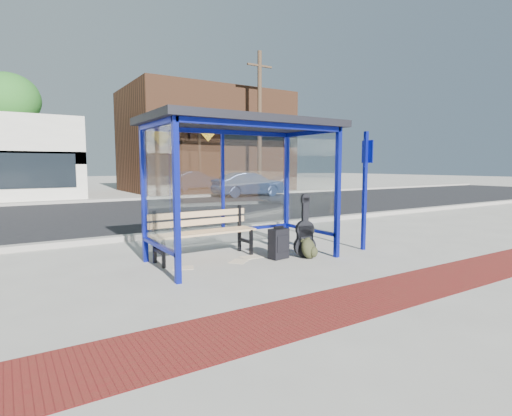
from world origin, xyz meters
TOP-DOWN VIEW (x-y plane):
  - ground at (0.00, 0.00)m, footprint 120.00×120.00m
  - brick_paver_strip at (0.00, -2.60)m, footprint 60.00×1.00m
  - curb_near at (0.00, 2.90)m, footprint 60.00×0.25m
  - street_asphalt at (0.00, 8.00)m, footprint 60.00×10.00m
  - curb_far at (0.00, 13.10)m, footprint 60.00×0.25m
  - far_sidewalk at (0.00, 15.00)m, footprint 60.00×4.00m
  - bus_shelter at (0.00, 0.07)m, footprint 3.30×1.80m
  - storefront_brown at (8.00, 18.49)m, footprint 10.00×7.08m
  - tree_mid at (-3.00, 22.00)m, footprint 3.60×3.60m
  - tree_right at (12.50, 22.00)m, footprint 3.60×3.60m
  - utility_pole_east at (9.00, 13.40)m, footprint 1.60×0.24m
  - bench at (-0.55, 0.46)m, footprint 1.90×0.51m
  - guitar_bag at (1.03, -0.43)m, footprint 0.41×0.23m
  - suitcase at (0.55, -0.29)m, footprint 0.36×0.26m
  - backpack at (1.01, -0.58)m, footprint 0.37×0.35m
  - sign_post at (2.41, -0.55)m, footprint 0.10×0.29m
  - newspaper_a at (-1.12, 0.01)m, footprint 0.41×0.37m
  - newspaper_b at (-0.15, -0.10)m, footprint 0.43×0.42m
  - newspaper_c at (0.20, 0.07)m, footprint 0.37×0.30m
  - parked_car at (7.55, 12.21)m, footprint 3.87×1.42m
  - fire_hydrant at (10.59, 13.81)m, footprint 0.31×0.20m

SIDE VIEW (x-z plane):
  - ground at x=0.00m, z-range 0.00..0.00m
  - street_asphalt at x=0.00m, z-range 0.00..0.00m
  - newspaper_a at x=-1.12m, z-range 0.00..0.01m
  - newspaper_b at x=-0.15m, z-range 0.00..0.01m
  - newspaper_c at x=0.20m, z-range 0.00..0.01m
  - far_sidewalk at x=0.00m, z-range 0.00..0.01m
  - brick_paver_strip at x=0.00m, z-range 0.00..0.01m
  - curb_near at x=0.00m, z-range 0.00..0.12m
  - curb_far at x=0.00m, z-range 0.00..0.12m
  - backpack at x=1.01m, z-range -0.01..0.36m
  - suitcase at x=0.55m, z-range -0.02..0.56m
  - fire_hydrant at x=10.59m, z-range 0.03..0.71m
  - guitar_bag at x=1.03m, z-range -0.14..0.93m
  - bench at x=-0.55m, z-range 0.06..0.95m
  - parked_car at x=7.55m, z-range 0.00..1.27m
  - sign_post at x=2.41m, z-range 0.14..2.43m
  - bus_shelter at x=0.00m, z-range 0.86..3.28m
  - storefront_brown at x=8.00m, z-range 0.00..6.40m
  - utility_pole_east at x=9.00m, z-range 0.11..8.11m
  - tree_mid at x=-3.00m, z-range 1.94..8.97m
  - tree_right at x=12.50m, z-range 1.94..8.97m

